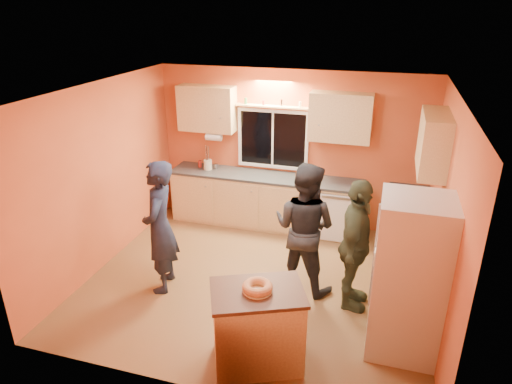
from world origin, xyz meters
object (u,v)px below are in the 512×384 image
(person_center, at_px, (304,228))
(person_right, at_px, (355,246))
(refrigerator, at_px, (409,278))
(island, at_px, (257,327))
(person_left, at_px, (160,227))

(person_center, height_order, person_right, person_center)
(person_center, bearing_deg, refrigerator, 161.24)
(refrigerator, xyz_separation_m, island, (-1.45, -0.67, -0.44))
(person_left, relative_size, person_center, 1.02)
(person_center, bearing_deg, person_right, 176.24)
(person_left, height_order, person_right, person_left)
(person_left, relative_size, person_right, 1.05)
(refrigerator, relative_size, person_center, 1.02)
(person_center, distance_m, person_right, 0.71)
(person_center, xyz_separation_m, person_right, (0.67, -0.23, -0.03))
(island, xyz_separation_m, person_left, (-1.60, 1.00, 0.43))
(island, bearing_deg, person_center, 59.35)
(refrigerator, relative_size, person_left, 1.01)
(person_left, bearing_deg, island, 44.08)
(island, bearing_deg, person_left, 124.14)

